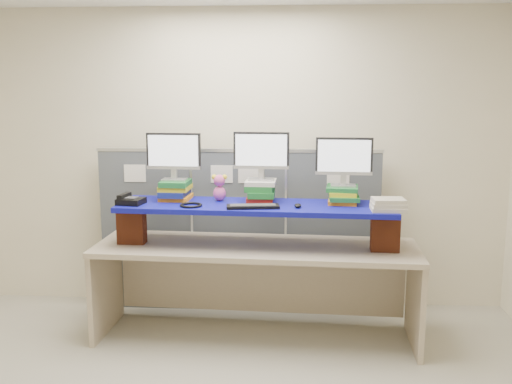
# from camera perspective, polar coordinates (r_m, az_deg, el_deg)

# --- Properties ---
(room) EXTENTS (5.00, 4.00, 2.80)m
(room) POSITION_cam_1_polar(r_m,az_deg,el_deg) (3.43, -4.51, -0.91)
(room) COLOR #EFE5C5
(room) RESTS_ON ground
(cubicle_partition) EXTENTS (2.60, 0.06, 1.53)m
(cubicle_partition) POSITION_cam_1_polar(r_m,az_deg,el_deg) (5.29, -1.73, -3.85)
(cubicle_partition) COLOR #464C52
(cubicle_partition) RESTS_ON ground
(desk) EXTENTS (2.67, 0.89, 0.80)m
(desk) POSITION_cam_1_polar(r_m,az_deg,el_deg) (4.73, 0.00, -7.23)
(desk) COLOR #BCAA8F
(desk) RESTS_ON ground
(brick_pier_left) EXTENTS (0.23, 0.13, 0.30)m
(brick_pier_left) POSITION_cam_1_polar(r_m,az_deg,el_deg) (4.82, -12.33, -3.28)
(brick_pier_left) COLOR maroon
(brick_pier_left) RESTS_ON desk
(brick_pier_right) EXTENTS (0.23, 0.13, 0.30)m
(brick_pier_right) POSITION_cam_1_polar(r_m,az_deg,el_deg) (4.60, 12.79, -3.94)
(brick_pier_right) COLOR maroon
(brick_pier_right) RESTS_ON desk
(blue_board) EXTENTS (2.25, 0.66, 0.04)m
(blue_board) POSITION_cam_1_polar(r_m,az_deg,el_deg) (4.61, 0.00, -1.47)
(blue_board) COLOR #0B0E91
(blue_board) RESTS_ON brick_pier_left
(book_stack_left) EXTENTS (0.26, 0.31, 0.16)m
(book_stack_left) POSITION_cam_1_polar(r_m,az_deg,el_deg) (4.82, -8.07, 0.19)
(book_stack_left) COLOR orange
(book_stack_left) RESTS_ON blue_board
(book_stack_center) EXTENTS (0.26, 0.31, 0.18)m
(book_stack_center) POSITION_cam_1_polar(r_m,az_deg,el_deg) (4.70, 0.46, 0.15)
(book_stack_center) COLOR #A61C12
(book_stack_center) RESTS_ON blue_board
(book_stack_right) EXTENTS (0.28, 0.32, 0.14)m
(book_stack_right) POSITION_cam_1_polar(r_m,az_deg,el_deg) (4.69, 8.68, -0.26)
(book_stack_right) COLOR orange
(book_stack_right) RESTS_ON blue_board
(monitor_left) EXTENTS (0.46, 0.14, 0.40)m
(monitor_left) POSITION_cam_1_polar(r_m,az_deg,el_deg) (4.78, -8.24, 3.83)
(monitor_left) COLOR #ADADB2
(monitor_left) RESTS_ON book_stack_left
(monitor_center) EXTENTS (0.46, 0.14, 0.40)m
(monitor_center) POSITION_cam_1_polar(r_m,az_deg,el_deg) (4.65, 0.54, 3.92)
(monitor_center) COLOR #ADADB2
(monitor_center) RESTS_ON book_stack_center
(monitor_right) EXTENTS (0.46, 0.14, 0.40)m
(monitor_right) POSITION_cam_1_polar(r_m,az_deg,el_deg) (4.64, 8.79, 3.31)
(monitor_right) COLOR #ADADB2
(monitor_right) RESTS_ON book_stack_right
(keyboard) EXTENTS (0.43, 0.19, 0.03)m
(keyboard) POSITION_cam_1_polar(r_m,az_deg,el_deg) (4.45, -0.31, -1.45)
(keyboard) COLOR black
(keyboard) RESTS_ON blue_board
(mouse) EXTENTS (0.06, 0.10, 0.03)m
(mouse) POSITION_cam_1_polar(r_m,az_deg,el_deg) (4.48, 4.20, -1.36)
(mouse) COLOR black
(mouse) RESTS_ON blue_board
(desk_phone) EXTENTS (0.23, 0.21, 0.08)m
(desk_phone) POSITION_cam_1_polar(r_m,az_deg,el_deg) (4.71, -12.48, -0.82)
(desk_phone) COLOR black
(desk_phone) RESTS_ON blue_board
(headset) EXTENTS (0.18, 0.18, 0.02)m
(headset) POSITION_cam_1_polar(r_m,az_deg,el_deg) (4.55, -6.52, -1.31)
(headset) COLOR black
(headset) RESTS_ON blue_board
(plush_toy) EXTENTS (0.13, 0.10, 0.22)m
(plush_toy) POSITION_cam_1_polar(r_m,az_deg,el_deg) (4.73, -3.67, 0.47)
(plush_toy) COLOR #D24F96
(plush_toy) RESTS_ON blue_board
(binder_stack) EXTENTS (0.27, 0.21, 0.09)m
(binder_stack) POSITION_cam_1_polar(r_m,az_deg,el_deg) (4.47, 13.09, -1.25)
(binder_stack) COLOR beige
(binder_stack) RESTS_ON blue_board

